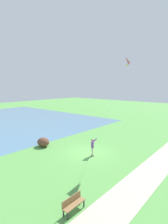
{
  "coord_description": "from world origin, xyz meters",
  "views": [
    {
      "loc": [
        -11.64,
        14.22,
        7.11
      ],
      "look_at": [
        -0.42,
        1.22,
        4.53
      ],
      "focal_mm": 29.16,
      "sensor_mm": 36.0,
      "label": 1
    }
  ],
  "objects_px": {
    "person_kite_flyer": "(93,146)",
    "flying_kite": "(125,62)",
    "park_bench_near_walkway": "(73,203)",
    "lakeside_shrub": "(43,142)"
  },
  "relations": [
    {
      "from": "person_kite_flyer",
      "to": "flying_kite",
      "type": "relative_size",
      "value": 0.23
    },
    {
      "from": "person_kite_flyer",
      "to": "park_bench_near_walkway",
      "type": "height_order",
      "value": "person_kite_flyer"
    },
    {
      "from": "park_bench_near_walkway",
      "to": "lakeside_shrub",
      "type": "bearing_deg",
      "value": -28.63
    },
    {
      "from": "flying_kite",
      "to": "park_bench_near_walkway",
      "type": "bearing_deg",
      "value": 102.4
    },
    {
      "from": "person_kite_flyer",
      "to": "park_bench_near_walkway",
      "type": "relative_size",
      "value": 1.21
    },
    {
      "from": "person_kite_flyer",
      "to": "lakeside_shrub",
      "type": "distance_m",
      "value": 6.28
    },
    {
      "from": "flying_kite",
      "to": "lakeside_shrub",
      "type": "distance_m",
      "value": 12.53
    },
    {
      "from": "person_kite_flyer",
      "to": "flying_kite",
      "type": "height_order",
      "value": "flying_kite"
    },
    {
      "from": "park_bench_near_walkway",
      "to": "person_kite_flyer",
      "type": "bearing_deg",
      "value": -59.52
    },
    {
      "from": "flying_kite",
      "to": "person_kite_flyer",
      "type": "bearing_deg",
      "value": 45.97
    }
  ]
}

